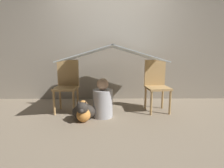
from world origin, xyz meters
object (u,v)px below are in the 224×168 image
(chair_left, at_px, (67,84))
(chair_right, at_px, (156,84))
(dog, at_px, (83,111))
(person_front, at_px, (103,101))

(chair_left, xyz_separation_m, chair_right, (1.58, -0.00, 0.00))
(dog, bearing_deg, person_front, 27.52)
(person_front, bearing_deg, chair_left, 154.07)
(chair_left, xyz_separation_m, person_front, (0.64, -0.31, -0.23))
(person_front, bearing_deg, dog, -152.48)
(chair_right, relative_size, person_front, 1.43)
(chair_right, distance_m, dog, 1.36)
(chair_left, bearing_deg, chair_right, 1.57)
(person_front, relative_size, dog, 1.70)
(dog, bearing_deg, chair_left, 126.98)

